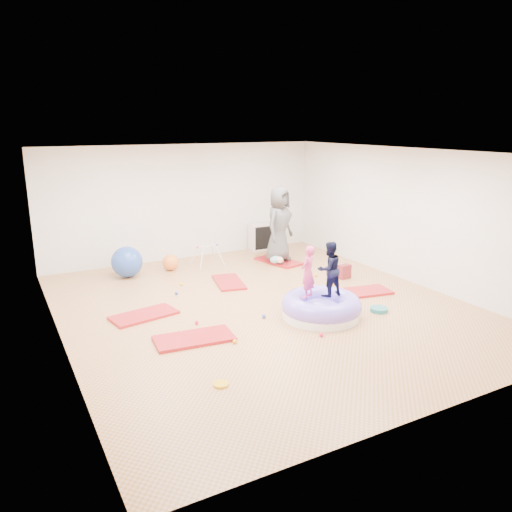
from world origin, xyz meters
TOP-DOWN VIEW (x-y plane):
  - room at (0.00, 0.00)m, footprint 7.01×8.01m
  - gym_mat_front_left at (-1.67, -0.76)m, footprint 1.28×0.73m
  - gym_mat_mid_left at (-2.09, 0.58)m, footprint 1.22×0.76m
  - gym_mat_center_back at (0.03, 1.58)m, footprint 0.76×1.17m
  - gym_mat_right at (2.10, -0.26)m, footprint 1.24×0.77m
  - gym_mat_rear_right at (1.81, 2.49)m, footprint 0.84×1.28m
  - inflatable_cushion at (0.64, -0.90)m, footprint 1.40×1.40m
  - child_pink at (0.43, -0.78)m, footprint 0.40×0.36m
  - child_navy at (0.80, -0.88)m, footprint 0.49×0.39m
  - adult_caregiver at (1.78, 2.45)m, footprint 1.04×0.92m
  - infant at (1.62, 2.24)m, footprint 0.34×0.34m
  - ball_pit_balls at (0.13, 0.34)m, footprint 3.69×3.57m
  - exercise_ball_blue at (-1.74, 3.04)m, footprint 0.68×0.68m
  - exercise_ball_orange at (-0.73, 3.09)m, footprint 0.37×0.37m
  - infant_play_gym at (0.15, 2.99)m, footprint 0.66×0.62m
  - cube_shelf at (2.08, 3.79)m, footprint 0.70×0.35m
  - balance_disc at (1.71, -1.19)m, footprint 0.32×0.32m
  - backpack at (2.40, 0.69)m, footprint 0.28×0.19m
  - yellow_toy at (-1.88, -2.23)m, footprint 0.20×0.20m

SIDE VIEW (x-z plane):
  - yellow_toy at x=-1.88m, z-range 0.00..0.03m
  - gym_mat_center_back at x=0.03m, z-range 0.00..0.05m
  - gym_mat_mid_left at x=-2.09m, z-range 0.00..0.05m
  - gym_mat_right at x=2.10m, z-range 0.00..0.05m
  - gym_mat_rear_right at x=1.81m, z-range 0.00..0.05m
  - gym_mat_front_left at x=-1.67m, z-range 0.00..0.05m
  - ball_pit_balls at x=0.13m, z-range 0.00..0.07m
  - balance_disc at x=1.71m, z-range 0.00..0.07m
  - infant at x=1.62m, z-range 0.05..0.25m
  - backpack at x=2.40m, z-range 0.00..0.31m
  - inflatable_cushion at x=0.64m, z-range -0.05..0.39m
  - exercise_ball_orange at x=-0.73m, z-range 0.00..0.37m
  - infant_play_gym at x=0.15m, z-range 0.08..0.59m
  - exercise_ball_blue at x=-1.74m, z-range 0.00..0.68m
  - cube_shelf at x=2.08m, z-range 0.00..0.70m
  - child_pink at x=0.43m, z-range 0.40..1.33m
  - child_navy at x=0.80m, z-range 0.40..1.38m
  - adult_caregiver at x=1.78m, z-range 0.05..1.84m
  - room at x=0.00m, z-range 0.00..2.80m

